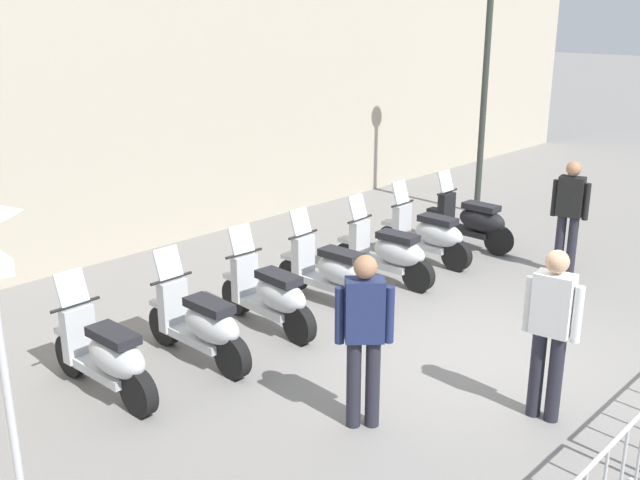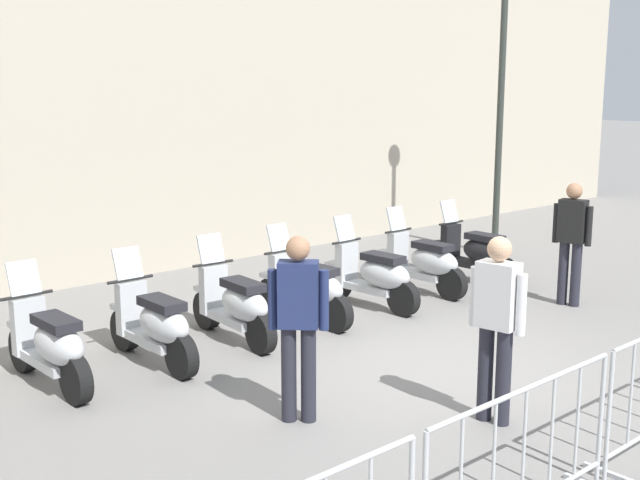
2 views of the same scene
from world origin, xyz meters
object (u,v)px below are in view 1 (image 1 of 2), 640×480
motorcycle_2 (270,296)px  officer_mid_plaza (569,211)px  motorcycle_5 (428,235)px  motorcycle_1 (201,325)px  motorcycle_3 (331,272)px  motorcycle_4 (388,253)px  officer_by_barriers (551,326)px  officer_near_row_end (364,332)px  street_lamp (487,53)px  motorcycle_6 (471,222)px  motorcycle_0 (106,356)px

motorcycle_2 → officer_mid_plaza: (4.64, -1.26, 0.53)m
motorcycle_5 → motorcycle_1: bearing=-172.4°
motorcycle_1 → motorcycle_3: same height
motorcycle_5 → officer_mid_plaza: officer_mid_plaza is taller
motorcycle_2 → motorcycle_4: bearing=5.1°
motorcycle_4 → officer_by_barriers: size_ratio=0.99×
officer_near_row_end → officer_by_barriers: 1.78m
motorcycle_2 → street_lamp: (6.49, 1.80, 2.62)m
officer_by_barriers → motorcycle_1: bearing=120.5°
motorcycle_5 → street_lamp: (3.07, 1.38, 2.62)m
motorcycle_6 → motorcycle_0: bearing=-174.3°
motorcycle_1 → street_lamp: size_ratio=0.35×
motorcycle_6 → officer_mid_plaza: 1.80m
motorcycle_2 → street_lamp: bearing=15.5°
motorcycle_2 → officer_mid_plaza: 4.83m
motorcycle_3 → motorcycle_5: bearing=6.6°
motorcycle_2 → motorcycle_6: 4.59m
motorcycle_5 → officer_near_row_end: size_ratio=1.00×
officer_mid_plaza → officer_by_barriers: (-3.88, -2.14, 0.00)m
motorcycle_0 → motorcycle_6: (6.84, 0.69, 0.00)m
motorcycle_3 → officer_mid_plaza: (3.49, -1.41, 0.53)m
motorcycle_4 → motorcycle_6: 2.29m
officer_near_row_end → officer_by_barriers: same height
motorcycle_0 → officer_near_row_end: size_ratio=1.00×
motorcycle_4 → motorcycle_5: (1.13, 0.21, 0.00)m
motorcycle_5 → motorcycle_0: bearing=-173.5°
officer_mid_plaza → motorcycle_3: bearing=158.0°
motorcycle_6 → officer_by_barriers: officer_by_barriers is taller
motorcycle_2 → officer_mid_plaza: size_ratio=1.00×
motorcycle_3 → motorcycle_5: same height
motorcycle_0 → motorcycle_5: same height
motorcycle_2 → motorcycle_3: bearing=7.4°
motorcycle_0 → officer_by_barriers: officer_by_barriers is taller
motorcycle_0 → motorcycle_2: 2.29m
motorcycle_3 → motorcycle_1: bearing=-171.3°
motorcycle_3 → motorcycle_6: (3.42, 0.30, 0.00)m
officer_by_barriers → street_lamp: bearing=42.2°
motorcycle_3 → motorcycle_2: bearing=-172.6°
motorcycle_4 → officer_near_row_end: (-2.97, -2.55, 0.53)m
officer_near_row_end → officer_mid_plaza: 5.42m
motorcycle_4 → officer_by_barriers: bearing=-113.0°
motorcycle_4 → street_lamp: (4.20, 1.59, 2.62)m
motorcycle_0 → street_lamp: 9.37m
motorcycle_1 → motorcycle_2: bearing=10.0°
motorcycle_6 → officer_by_barriers: 5.44m
motorcycle_5 → officer_near_row_end: (-4.09, -2.76, 0.53)m
motorcycle_3 → motorcycle_6: 3.43m
motorcycle_3 → motorcycle_6: same height
motorcycle_2 → motorcycle_4: (2.29, 0.20, 0.00)m
officer_near_row_end → officer_mid_plaza: same height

